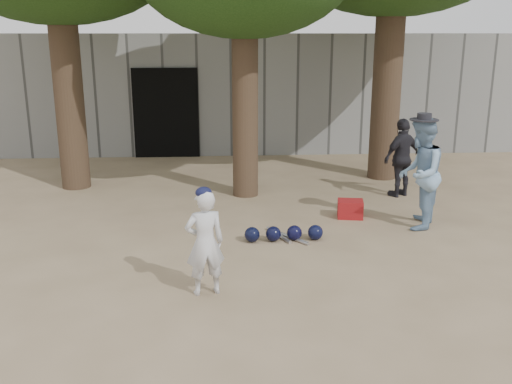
{
  "coord_description": "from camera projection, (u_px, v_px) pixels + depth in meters",
  "views": [
    {
      "loc": [
        0.13,
        -6.38,
        3.03
      ],
      "look_at": [
        0.6,
        1.0,
        0.95
      ],
      "focal_mm": 40.0,
      "sensor_mm": 36.0,
      "label": 1
    }
  ],
  "objects": [
    {
      "name": "ground",
      "position": [
        212.0,
        290.0,
        6.95
      ],
      "size": [
        70.0,
        70.0,
        0.0
      ],
      "primitive_type": "plane",
      "color": "#937C5E",
      "rests_on": "ground"
    },
    {
      "name": "boy_player",
      "position": [
        205.0,
        243.0,
        6.69
      ],
      "size": [
        0.53,
        0.41,
        1.29
      ],
      "primitive_type": "imported",
      "rotation": [
        0.0,
        0.0,
        3.38
      ],
      "color": "silver",
      "rests_on": "ground"
    },
    {
      "name": "spectator_blue",
      "position": [
        420.0,
        174.0,
        8.96
      ],
      "size": [
        0.97,
        1.06,
        1.77
      ],
      "primitive_type": "imported",
      "rotation": [
        0.0,
        0.0,
        4.27
      ],
      "color": "#7EA2C3",
      "rests_on": "ground"
    },
    {
      "name": "spectator_dark",
      "position": [
        402.0,
        158.0,
        10.75
      ],
      "size": [
        0.94,
        0.73,
        1.49
      ],
      "primitive_type": "imported",
      "rotation": [
        0.0,
        0.0,
        3.64
      ],
      "color": "black",
      "rests_on": "ground"
    },
    {
      "name": "red_bag",
      "position": [
        350.0,
        209.0,
        9.62
      ],
      "size": [
        0.47,
        0.39,
        0.3
      ],
      "primitive_type": "cube",
      "rotation": [
        0.0,
        0.0,
        -0.17
      ],
      "color": "maroon",
      "rests_on": "ground"
    },
    {
      "name": "back_building",
      "position": [
        215.0,
        87.0,
        16.47
      ],
      "size": [
        16.0,
        5.24,
        3.0
      ],
      "color": "gray",
      "rests_on": "ground"
    },
    {
      "name": "helmet_row",
      "position": [
        284.0,
        233.0,
        8.56
      ],
      "size": [
        1.19,
        0.27,
        0.23
      ],
      "color": "black",
      "rests_on": "ground"
    },
    {
      "name": "bat_pile",
      "position": [
        285.0,
        236.0,
        8.69
      ],
      "size": [
        0.58,
        0.77,
        0.06
      ],
      "color": "#B9B9C0",
      "rests_on": "ground"
    }
  ]
}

